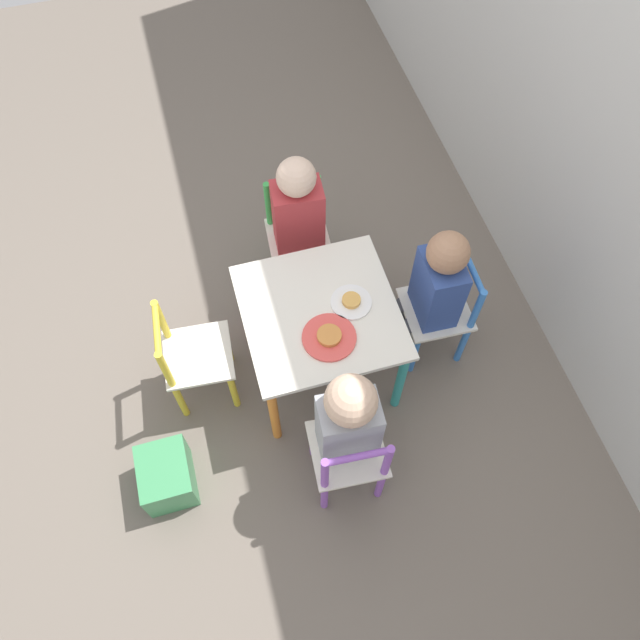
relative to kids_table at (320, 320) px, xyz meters
The scene contains 12 objects.
ground_plane 0.39m from the kids_table, ahead, with size 6.00×6.00×0.00m, color #6B6056.
kids_table is the anchor object (origin of this frame).
chair_purple 0.52m from the kids_table, ahead, with size 0.28×0.28×0.53m.
chair_blue 0.52m from the kids_table, 87.60° to the left, with size 0.27×0.27×0.53m.
chair_green 0.52m from the kids_table, behind, with size 0.28×0.28×0.53m.
chair_yellow 0.52m from the kids_table, 94.64° to the right, with size 0.28×0.28×0.53m.
child_right 0.45m from the kids_table, ahead, with size 0.22×0.21×0.76m.
child_back 0.45m from the kids_table, 87.60° to the left, with size 0.21×0.21×0.75m.
child_left 0.45m from the kids_table, behind, with size 0.22×0.21×0.76m.
plate_right 0.14m from the kids_table, ahead, with size 0.20×0.20×0.03m.
plate_back 0.14m from the kids_table, 90.00° to the left, with size 0.15×0.15×0.03m.
storage_bin 0.83m from the kids_table, 64.44° to the right, with size 0.23×0.19×0.19m.
Camera 1 is at (1.15, -0.33, 2.42)m, focal length 35.00 mm.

